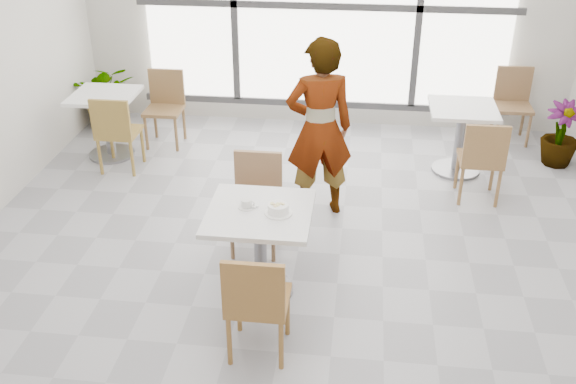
# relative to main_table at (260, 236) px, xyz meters

# --- Properties ---
(floor) EXTENTS (7.00, 7.00, 0.00)m
(floor) POSITION_rel_main_table_xyz_m (0.24, 0.16, -0.52)
(floor) COLOR #9E9EA5
(floor) RESTS_ON ground
(wall_back) EXTENTS (6.00, 0.00, 6.00)m
(wall_back) POSITION_rel_main_table_xyz_m (0.24, 3.66, 0.98)
(wall_back) COLOR silver
(wall_back) RESTS_ON ground
(window) EXTENTS (4.60, 0.07, 2.52)m
(window) POSITION_rel_main_table_xyz_m (0.24, 3.60, 0.98)
(window) COLOR white
(window) RESTS_ON ground
(main_table) EXTENTS (0.80, 0.80, 0.75)m
(main_table) POSITION_rel_main_table_xyz_m (0.00, 0.00, 0.00)
(main_table) COLOR silver
(main_table) RESTS_ON ground
(chair_near) EXTENTS (0.42, 0.42, 0.87)m
(chair_near) POSITION_rel_main_table_xyz_m (0.10, -0.77, -0.02)
(chair_near) COLOR olive
(chair_near) RESTS_ON ground
(chair_far) EXTENTS (0.42, 0.42, 0.87)m
(chair_far) POSITION_rel_main_table_xyz_m (-0.14, 0.69, -0.02)
(chair_far) COLOR #916A48
(chair_far) RESTS_ON ground
(oatmeal_bowl) EXTENTS (0.21, 0.21, 0.09)m
(oatmeal_bowl) POSITION_rel_main_table_xyz_m (0.15, -0.03, 0.27)
(oatmeal_bowl) COLOR white
(oatmeal_bowl) RESTS_ON main_table
(coffee_cup) EXTENTS (0.16, 0.13, 0.07)m
(coffee_cup) POSITION_rel_main_table_xyz_m (-0.10, 0.03, 0.26)
(coffee_cup) COLOR silver
(coffee_cup) RESTS_ON main_table
(person) EXTENTS (0.72, 0.57, 1.74)m
(person) POSITION_rel_main_table_xyz_m (0.35, 1.36, 0.35)
(person) COLOR black
(person) RESTS_ON ground
(bg_table_left) EXTENTS (0.70, 0.70, 0.75)m
(bg_table_left) POSITION_rel_main_table_xyz_m (-2.13, 2.35, -0.04)
(bg_table_left) COLOR white
(bg_table_left) RESTS_ON ground
(bg_table_right) EXTENTS (0.70, 0.70, 0.75)m
(bg_table_right) POSITION_rel_main_table_xyz_m (1.80, 2.41, -0.04)
(bg_table_right) COLOR white
(bg_table_right) RESTS_ON ground
(bg_chair_left_near) EXTENTS (0.42, 0.42, 0.87)m
(bg_chair_left_near) POSITION_rel_main_table_xyz_m (-1.88, 1.96, -0.02)
(bg_chair_left_near) COLOR olive
(bg_chair_left_near) RESTS_ON ground
(bg_chair_left_far) EXTENTS (0.42, 0.42, 0.87)m
(bg_chair_left_far) POSITION_rel_main_table_xyz_m (-1.58, 2.81, -0.02)
(bg_chair_left_far) COLOR olive
(bg_chair_left_far) RESTS_ON ground
(bg_chair_right_near) EXTENTS (0.42, 0.42, 0.87)m
(bg_chair_right_near) POSITION_rel_main_table_xyz_m (1.93, 1.73, -0.02)
(bg_chair_right_near) COLOR olive
(bg_chair_right_near) RESTS_ON ground
(bg_chair_right_far) EXTENTS (0.42, 0.42, 0.87)m
(bg_chair_right_far) POSITION_rel_main_table_xyz_m (2.52, 3.41, -0.02)
(bg_chair_right_far) COLOR brown
(bg_chair_right_far) RESTS_ON ground
(plant_left) EXTENTS (0.88, 0.81, 0.82)m
(plant_left) POSITION_rel_main_table_xyz_m (-2.46, 3.22, -0.11)
(plant_left) COLOR #488D3E
(plant_left) RESTS_ON ground
(plant_right) EXTENTS (0.45, 0.45, 0.73)m
(plant_right) POSITION_rel_main_table_xyz_m (2.94, 2.72, -0.16)
(plant_right) COLOR #417237
(plant_right) RESTS_ON ground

